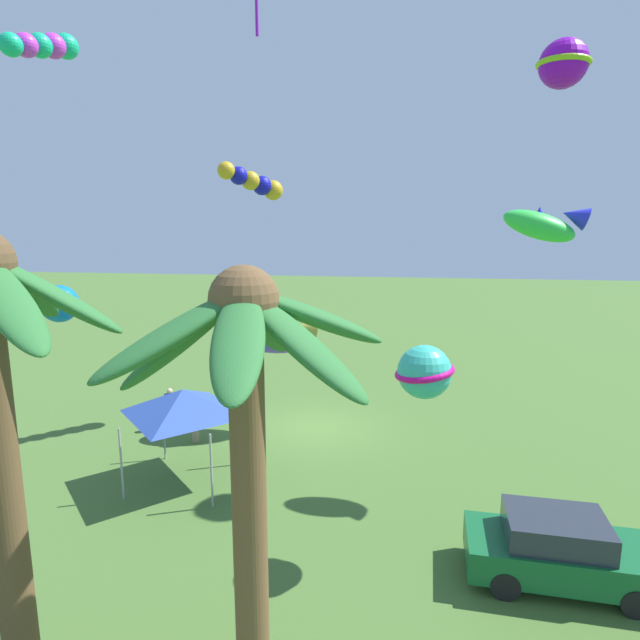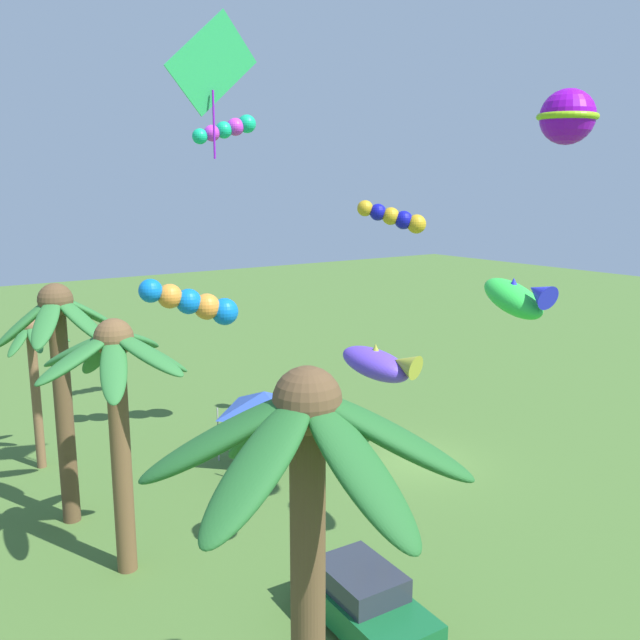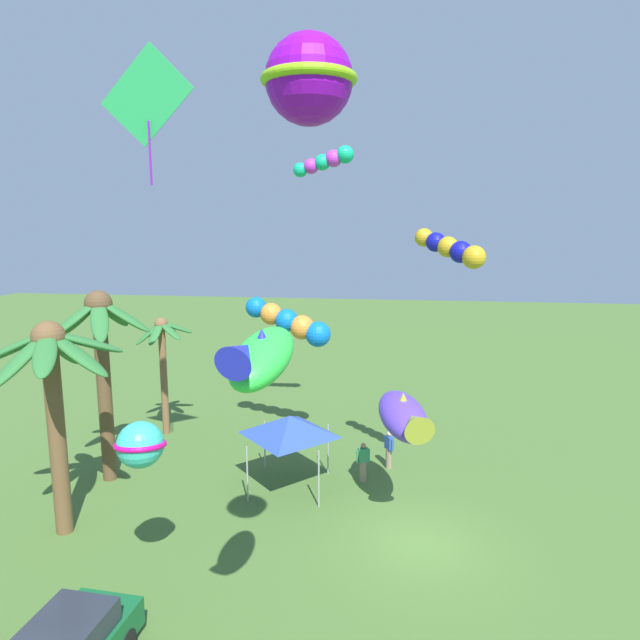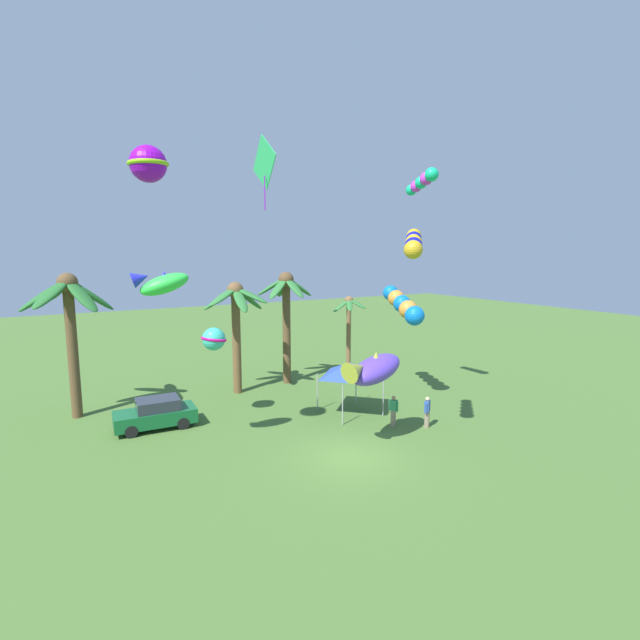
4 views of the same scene
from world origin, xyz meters
name	(u,v)px [view 1 (image 1 of 4)]	position (x,y,z in m)	size (l,w,h in m)	color
ground_plane	(313,427)	(0.00, 0.00, 0.00)	(120.00, 120.00, 0.00)	#476B2D
palm_tree_3	(245,385)	(-0.96, 11.42, 5.25)	(4.02, 4.21, 6.98)	brown
parked_car_0	(559,550)	(-6.62, 7.74, 0.75)	(3.98, 1.90, 1.51)	#145B2D
spectator_0	(171,408)	(5.24, 1.02, 0.81)	(0.47, 0.41, 1.59)	gray
spectator_1	(195,420)	(3.87, 2.00, 0.81)	(0.35, 0.52, 1.59)	gray
festival_tent	(183,402)	(3.04, 4.74, 2.47)	(2.86, 2.86, 2.85)	#9E9EA3
kite_ball_0	(424,372)	(-3.70, 7.21, 4.37)	(1.46, 1.46, 1.18)	#36BFAB
kite_fish_1	(544,224)	(-6.95, 3.22, 7.56)	(2.38, 1.26, 1.27)	green
kite_tube_2	(43,46)	(7.07, 3.93, 12.55)	(0.98, 2.61, 1.22)	#12BB7E
kite_ball_3	(563,64)	(-7.38, 2.27, 11.90)	(1.64, 1.64, 1.31)	purple
kite_tube_4	(254,182)	(2.38, -0.87, 9.13)	(2.03, 2.20, 1.29)	gold
kite_tube_6	(20,294)	(7.33, 5.52, 5.66)	(1.62, 3.98, 2.10)	blue
kite_fish_7	(271,335)	(1.46, 0.52, 3.62)	(3.69, 2.29, 1.60)	#5B3ACD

